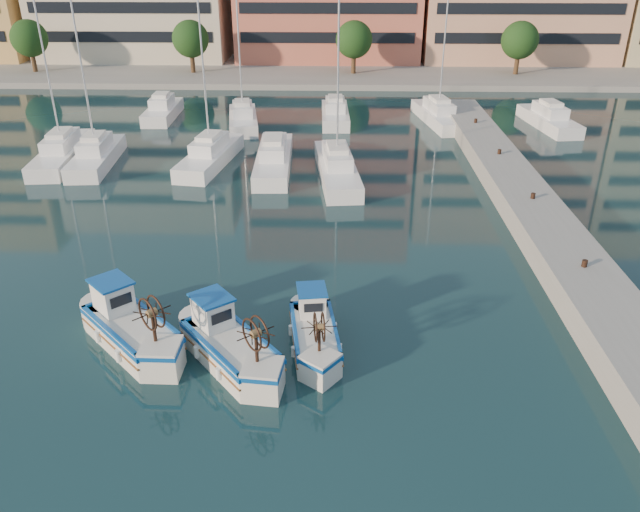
{
  "coord_description": "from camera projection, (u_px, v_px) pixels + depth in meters",
  "views": [
    {
      "loc": [
        2.33,
        -18.03,
        13.64
      ],
      "look_at": [
        1.63,
        6.08,
        1.5
      ],
      "focal_mm": 35.0,
      "sensor_mm": 36.0,
      "label": 1
    }
  ],
  "objects": [
    {
      "name": "yacht_marina",
      "position": [
        278.0,
        137.0,
        46.93
      ],
      "size": [
        39.73,
        23.73,
        11.5
      ],
      "color": "white",
      "rests_on": "ground"
    },
    {
      "name": "fishing_boat_b",
      "position": [
        229.0,
        344.0,
        22.34
      ],
      "size": [
        4.18,
        4.56,
        2.85
      ],
      "rotation": [
        0.0,
        0.0,
        0.68
      ],
      "color": "silver",
      "rests_on": "ground"
    },
    {
      "name": "quay",
      "position": [
        566.0,
        258.0,
        28.83
      ],
      "size": [
        3.0,
        60.0,
        1.2
      ],
      "primitive_type": "cube",
      "color": "gray",
      "rests_on": "ground"
    },
    {
      "name": "fishing_boat_a",
      "position": [
        130.0,
        327.0,
        23.28
      ],
      "size": [
        4.52,
        4.57,
        2.95
      ],
      "rotation": [
        0.0,
        0.0,
        0.77
      ],
      "color": "silver",
      "rests_on": "ground"
    },
    {
      "name": "ground",
      "position": [
        270.0,
        369.0,
        22.29
      ],
      "size": [
        300.0,
        300.0,
        0.0
      ],
      "primitive_type": "plane",
      "color": "#17363C",
      "rests_on": "ground"
    },
    {
      "name": "fishing_boat_c",
      "position": [
        314.0,
        331.0,
        23.23
      ],
      "size": [
        2.14,
        4.11,
        2.5
      ],
      "rotation": [
        0.0,
        0.0,
        0.14
      ],
      "color": "silver",
      "rests_on": "ground"
    }
  ]
}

